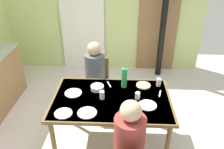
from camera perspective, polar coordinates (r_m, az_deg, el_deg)
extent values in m
plane|color=silver|center=(3.30, -6.17, -16.94)|extent=(6.24, 6.24, 0.00)
cube|color=#C2D483|center=(4.80, -2.91, 15.97)|extent=(4.25, 0.10, 2.54)
cube|color=olive|center=(4.83, 11.57, 12.18)|extent=(0.80, 0.05, 2.00)
cylinder|color=black|center=(4.51, 13.08, 14.41)|extent=(0.12, 0.12, 2.54)
cube|color=white|center=(4.80, -7.52, 13.26)|extent=(0.90, 0.03, 2.14)
cube|color=brown|center=(2.80, -0.13, -6.32)|extent=(1.46, 0.93, 0.04)
cube|color=#DFA192|center=(2.79, -0.14, -6.01)|extent=(1.40, 0.90, 0.00)
cylinder|color=brown|center=(2.86, -14.46, -16.67)|extent=(0.06, 0.06, 0.72)
cylinder|color=brown|center=(2.81, 13.73, -17.58)|extent=(0.06, 0.06, 0.72)
cylinder|color=brown|center=(3.43, -10.98, -7.24)|extent=(0.06, 0.06, 0.72)
cylinder|color=brown|center=(3.39, 11.51, -7.80)|extent=(0.06, 0.06, 0.72)
cube|color=brown|center=(3.60, -4.04, -3.04)|extent=(0.40, 0.40, 0.04)
cube|color=brown|center=(3.65, -3.85, 1.26)|extent=(0.38, 0.04, 0.42)
cylinder|color=brown|center=(3.59, -1.46, -7.87)|extent=(0.04, 0.04, 0.41)
cylinder|color=brown|center=(3.63, -6.88, -7.67)|extent=(0.04, 0.04, 0.41)
cylinder|color=brown|center=(3.87, -1.13, -4.83)|extent=(0.04, 0.04, 0.41)
cylinder|color=brown|center=(3.90, -6.14, -4.68)|extent=(0.04, 0.04, 0.41)
cylinder|color=maroon|center=(2.25, 4.43, -16.16)|extent=(0.30, 0.30, 0.52)
sphere|color=tan|center=(2.02, 4.81, -9.16)|extent=(0.20, 0.20, 0.20)
cube|color=#464A59|center=(3.44, -4.35, -3.61)|extent=(0.30, 0.22, 0.12)
cylinder|color=#4C5156|center=(3.40, -4.31, 1.08)|extent=(0.30, 0.30, 0.52)
sphere|color=tan|center=(3.25, -4.54, 6.53)|extent=(0.20, 0.20, 0.20)
cylinder|color=#2AA158|center=(2.95, 3.12, -0.83)|extent=(0.07, 0.07, 0.27)
cone|color=#26964F|center=(2.87, 3.20, 1.83)|extent=(0.05, 0.05, 0.04)
cylinder|color=silver|center=(2.95, -3.75, -3.33)|extent=(0.17, 0.17, 0.05)
cylinder|color=white|center=(2.92, -9.77, -4.63)|extent=(0.22, 0.22, 0.01)
cylinder|color=white|center=(2.57, -6.31, -9.59)|extent=(0.22, 0.22, 0.01)
cylinder|color=white|center=(2.60, -12.19, -9.57)|extent=(0.20, 0.20, 0.01)
cylinder|color=white|center=(2.70, 8.97, -7.68)|extent=(0.21, 0.21, 0.01)
cylinder|color=silver|center=(3.07, 11.73, -1.92)|extent=(0.06, 0.06, 0.11)
cylinder|color=silver|center=(2.77, 6.49, -5.36)|extent=(0.06, 0.06, 0.09)
cylinder|color=silver|center=(2.76, -2.53, -5.21)|extent=(0.06, 0.06, 0.10)
cylinder|color=#DBB77A|center=(3.05, 7.93, -2.74)|extent=(0.19, 0.19, 0.02)
cube|color=silver|center=(2.94, 12.02, -4.72)|extent=(0.05, 0.15, 0.00)
cube|color=silver|center=(3.06, -0.76, -2.49)|extent=(0.07, 0.15, 0.00)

